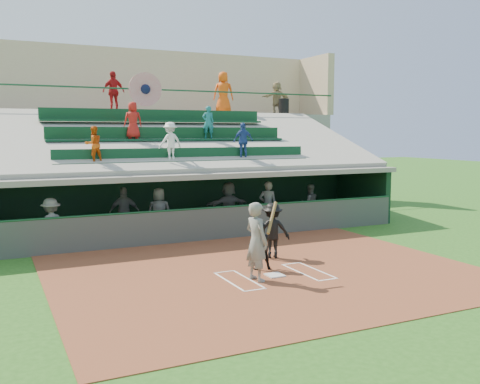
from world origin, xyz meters
name	(u,v)px	position (x,y,z in m)	size (l,w,h in m)	color
ground	(275,276)	(0.00, 0.00, 0.00)	(100.00, 100.00, 0.00)	#265818
dirt_slab	(266,271)	(0.00, 0.50, 0.01)	(11.00, 9.00, 0.02)	brown
home_plate	(275,275)	(0.00, 0.00, 0.04)	(0.43, 0.43, 0.03)	silver
batters_box_chalk	(275,276)	(0.00, 0.00, 0.02)	(2.65, 1.85, 0.01)	silver
dugout_floor	(186,232)	(0.00, 6.75, 0.02)	(16.00, 3.50, 0.04)	gray
concourse_slab	(138,161)	(0.00, 13.50, 2.30)	(20.00, 3.00, 4.60)	gray
grandstand	(156,166)	(0.00, 10.51, 2.26)	(20.40, 10.40, 7.80)	#454A45
batter_at_plate	(257,241)	(-0.62, -0.19, 1.01)	(0.93, 0.82, 1.97)	#61645E
catcher	(260,246)	(-0.04, 0.76, 0.65)	(0.61, 0.48, 1.26)	black
home_umpire	(272,230)	(0.91, 1.80, 0.83)	(1.04, 0.60, 1.61)	black
dugout_bench	(180,219)	(0.23, 8.08, 0.27)	(15.62, 0.47, 0.47)	brown
dugout_player_a	(51,225)	(-4.87, 5.30, 0.87)	(1.07, 0.61, 1.66)	#595B56
dugout_player_b	(124,213)	(-2.33, 6.51, 0.92)	(1.04, 0.43, 1.77)	#555853
dugout_player_c	(159,212)	(-1.18, 6.19, 0.90)	(0.84, 0.55, 1.73)	#565954
dugout_player_d	(228,206)	(1.57, 6.42, 0.94)	(1.67, 0.53, 1.81)	#525550
dugout_player_e	(268,205)	(2.95, 5.86, 0.95)	(0.66, 0.43, 1.82)	#545752
dugout_player_f	(310,203)	(5.24, 6.52, 0.81)	(0.75, 0.59, 1.55)	#61645E
trash_bin	(284,106)	(7.32, 12.29, 5.00)	(0.53, 0.53, 0.79)	black
concourse_staff_a	(114,91)	(-1.30, 12.52, 5.50)	(1.05, 0.44, 1.79)	#AB1315
concourse_staff_b	(223,93)	(4.06, 12.55, 5.61)	(0.99, 0.64, 2.03)	#EA500D
concourse_staff_c	(277,98)	(7.32, 13.05, 5.46)	(1.60, 0.51, 1.73)	tan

